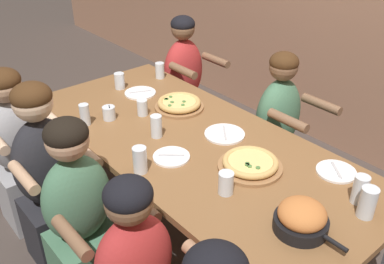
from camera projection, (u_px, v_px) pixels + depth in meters
name	position (u px, v px, depth m)	size (l,w,h in m)	color
ground_plane	(192.00, 236.00, 2.85)	(18.00, 18.00, 0.00)	#423833
dining_table	(192.00, 150.00, 2.51)	(2.28, 1.00, 0.75)	brown
pizza_board_main	(250.00, 164.00, 2.21)	(0.34, 0.34, 0.06)	#996B42
pizza_board_second	(179.00, 104.00, 2.80)	(0.32, 0.32, 0.06)	#996B42
skillet_bowl	(302.00, 218.00, 1.80)	(0.34, 0.23, 0.14)	black
empty_plate_a	(225.00, 134.00, 2.51)	(0.24, 0.24, 0.02)	white
empty_plate_b	(140.00, 93.00, 3.01)	(0.22, 0.22, 0.02)	white
empty_plate_c	(336.00, 171.00, 2.19)	(0.20, 0.20, 0.02)	white
empty_plate_d	(171.00, 157.00, 2.31)	(0.20, 0.20, 0.02)	white
cocktail_glass_blue	(109.00, 114.00, 2.67)	(0.08, 0.08, 0.11)	silver
drinking_glass_a	(120.00, 81.00, 3.06)	(0.07, 0.07, 0.11)	silver
drinking_glass_b	(85.00, 116.00, 2.60)	(0.06, 0.06, 0.14)	silver
drinking_glass_c	(368.00, 202.00, 1.87)	(0.08, 0.08, 0.15)	silver
drinking_glass_d	(160.00, 70.00, 3.23)	(0.07, 0.07, 0.12)	silver
drinking_glass_e	(140.00, 161.00, 2.17)	(0.07, 0.07, 0.14)	silver
drinking_glass_f	(142.00, 108.00, 2.71)	(0.07, 0.07, 0.10)	silver
drinking_glass_g	(156.00, 128.00, 2.47)	(0.07, 0.07, 0.14)	silver
drinking_glass_h	(360.00, 191.00, 1.96)	(0.07, 0.07, 0.14)	silver
drinking_glass_i	(226.00, 184.00, 2.02)	(0.07, 0.07, 0.11)	silver
diner_near_midleft	(49.00, 183.00, 2.45)	(0.51, 0.40, 1.18)	#232328
diner_near_left	(20.00, 155.00, 2.76)	(0.51, 0.40, 1.11)	#99999E
diner_far_center	(276.00, 137.00, 2.96)	(0.51, 0.40, 1.13)	#477556
diner_far_left	(184.00, 89.00, 3.62)	(0.51, 0.40, 1.15)	#B22D2D
diner_near_center	(81.00, 221.00, 2.22)	(0.51, 0.40, 1.12)	#477556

